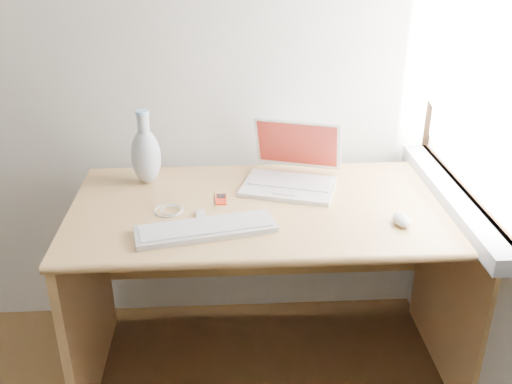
{
  "coord_description": "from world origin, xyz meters",
  "views": [
    {
      "loc": [
        0.87,
        -0.54,
        1.72
      ],
      "look_at": [
        0.97,
        1.35,
        0.8
      ],
      "focal_mm": 40.0,
      "sensor_mm": 36.0,
      "label": 1
    }
  ],
  "objects": [
    {
      "name": "window",
      "position": [
        1.72,
        1.3,
        1.28
      ],
      "size": [
        0.11,
        0.99,
        1.1
      ],
      "color": "white",
      "rests_on": "right_wall"
    },
    {
      "name": "vase",
      "position": [
        0.55,
        1.52,
        0.89
      ],
      "size": [
        0.12,
        0.12,
        0.3
      ],
      "color": "silver",
      "rests_on": "desk"
    },
    {
      "name": "laptop",
      "position": [
        1.1,
        1.48,
        0.83
      ],
      "size": [
        0.4,
        0.38,
        0.23
      ],
      "rotation": [
        0.0,
        0.0,
        -0.31
      ],
      "color": "white",
      "rests_on": "desk"
    },
    {
      "name": "remote",
      "position": [
        0.77,
        1.23,
        0.78
      ],
      "size": [
        0.03,
        0.08,
        0.01
      ],
      "primitive_type": "cube",
      "rotation": [
        0.0,
        0.0,
        0.04
      ],
      "color": "silver",
      "rests_on": "desk"
    },
    {
      "name": "mouse",
      "position": [
        1.46,
        1.13,
        0.79
      ],
      "size": [
        0.07,
        0.1,
        0.03
      ],
      "primitive_type": "ellipsoid",
      "rotation": [
        0.0,
        0.0,
        0.1
      ],
      "color": "white",
      "rests_on": "desk"
    },
    {
      "name": "ipod",
      "position": [
        0.84,
        1.35,
        0.78
      ],
      "size": [
        0.04,
        0.09,
        0.01
      ],
      "rotation": [
        0.0,
        0.0,
        0.0
      ],
      "color": "#B2200C",
      "rests_on": "desk"
    },
    {
      "name": "desk",
      "position": [
        1.03,
        1.4,
        0.55
      ],
      "size": [
        1.47,
        0.73,
        0.77
      ],
      "color": "tan",
      "rests_on": "floor"
    },
    {
      "name": "external_keyboard",
      "position": [
        0.79,
        1.12,
        0.79
      ],
      "size": [
        0.48,
        0.23,
        0.02
      ],
      "rotation": [
        0.0,
        0.0,
        0.21
      ],
      "color": "silver",
      "rests_on": "desk"
    },
    {
      "name": "cable_coil",
      "position": [
        0.66,
        1.27,
        0.78
      ],
      "size": [
        0.11,
        0.11,
        0.01
      ],
      "primitive_type": "torus",
      "rotation": [
        0.0,
        0.0,
        -0.05
      ],
      "color": "silver",
      "rests_on": "desk"
    }
  ]
}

